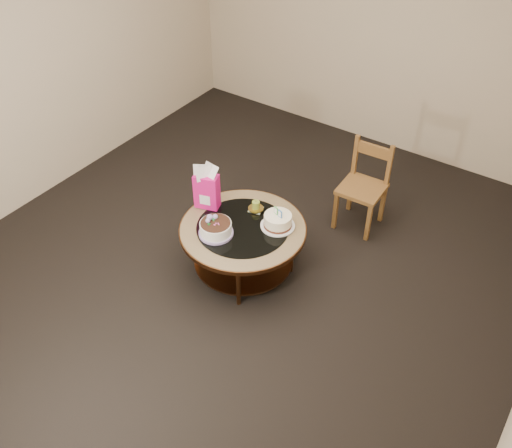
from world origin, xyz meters
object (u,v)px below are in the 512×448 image
Objects in this scene: decorated_cake at (216,229)px; gift_bag at (207,187)px; coffee_table at (243,234)px; dining_chair at (364,186)px; cream_cake at (278,221)px.

decorated_cake is 0.69× the size of gift_bag.
decorated_cake is 0.39m from gift_bag.
coffee_table is 2.59× the size of gift_bag.
dining_chair is at bearing 63.43° from decorated_cake.
dining_chair is at bearing 31.61° from gift_bag.
decorated_cake is at bearing -59.09° from gift_bag.
decorated_cake is 0.34× the size of dining_chair.
coffee_table is 0.49m from gift_bag.
gift_bag reaches higher than dining_chair.
dining_chair reaches higher than cream_cake.
decorated_cake is 1.45m from dining_chair.
dining_chair is at bearing 64.63° from coffee_table.
cream_cake is at bearing 35.79° from coffee_table.
coffee_table is at bearing 56.90° from decorated_cake.
dining_chair reaches higher than coffee_table.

